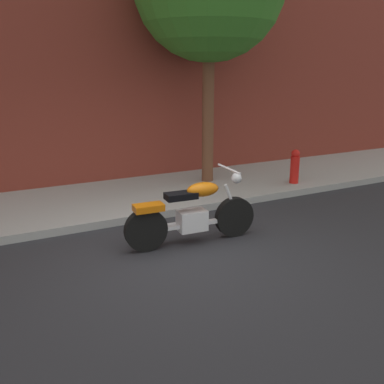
# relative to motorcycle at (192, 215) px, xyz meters

# --- Properties ---
(ground_plane) EXTENTS (60.00, 60.00, 0.00)m
(ground_plane) POSITION_rel_motorcycle_xyz_m (-0.34, -0.31, -0.47)
(ground_plane) COLOR #28282D
(sidewalk) EXTENTS (24.39, 2.65, 0.14)m
(sidewalk) POSITION_rel_motorcycle_xyz_m (-0.34, 2.56, -0.40)
(sidewalk) COLOR #9E9E9E
(sidewalk) RESTS_ON ground
(building_facade) EXTENTS (24.39, 0.50, 8.02)m
(building_facade) POSITION_rel_motorcycle_xyz_m (-0.34, 4.13, 3.54)
(building_facade) COLOR maroon
(building_facade) RESTS_ON ground
(motorcycle) EXTENTS (2.14, 0.70, 1.15)m
(motorcycle) POSITION_rel_motorcycle_xyz_m (0.00, 0.00, 0.00)
(motorcycle) COLOR black
(motorcycle) RESTS_ON ground
(fire_hydrant) EXTENTS (0.20, 0.20, 0.91)m
(fire_hydrant) POSITION_rel_motorcycle_xyz_m (3.47, 1.73, -0.01)
(fire_hydrant) COLOR red
(fire_hydrant) RESTS_ON ground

